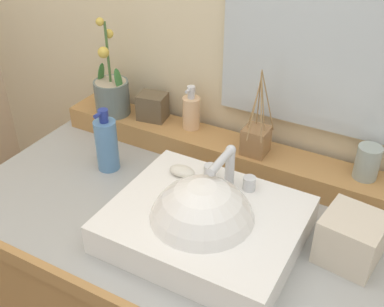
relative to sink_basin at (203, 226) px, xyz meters
name	(u,v)px	position (x,y,z in m)	size (l,w,h in m)	color
wall_back	(256,22)	(-0.10, 0.52, 0.33)	(2.86, 0.20, 2.45)	beige
back_ledge	(224,151)	(-0.10, 0.33, -0.01)	(1.09, 0.13, 0.07)	#AE7C44
sink_basin	(203,226)	(0.00, 0.00, 0.00)	(0.45, 0.37, 0.28)	white
soap_bar	(182,171)	(-0.12, 0.11, 0.05)	(0.07, 0.04, 0.02)	silver
potted_plant	(112,93)	(-0.50, 0.32, 0.10)	(0.11, 0.11, 0.31)	slate
soap_dispenser	(191,111)	(-0.23, 0.36, 0.08)	(0.05, 0.06, 0.14)	#E5B688
tumbler_cup	(367,162)	(0.30, 0.35, 0.08)	(0.06, 0.06, 0.09)	#949F96
reed_diffuser	(256,139)	(0.00, 0.32, 0.07)	(0.07, 0.09, 0.25)	#956940
trinket_box	(153,107)	(-0.37, 0.35, 0.07)	(0.09, 0.07, 0.08)	brown
lotion_bottle	(107,144)	(-0.39, 0.14, 0.04)	(0.06, 0.07, 0.19)	#5382B2
tissue_box	(351,238)	(0.32, 0.11, 0.02)	(0.13, 0.13, 0.12)	beige
mirror	(336,18)	(0.14, 0.40, 0.41)	(0.58, 0.02, 0.61)	silver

